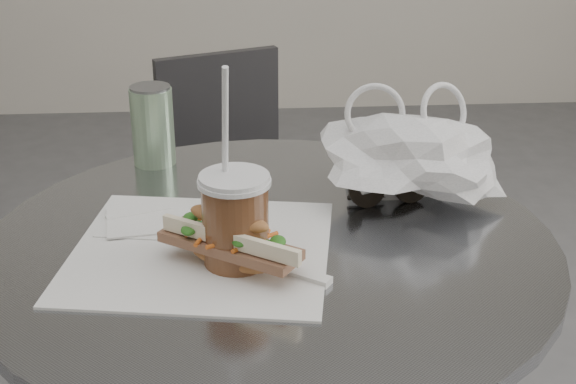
{
  "coord_description": "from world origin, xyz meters",
  "views": [
    {
      "loc": [
        -0.04,
        -0.74,
        1.23
      ],
      "look_at": [
        0.03,
        0.24,
        0.79
      ],
      "focal_mm": 50.0,
      "sensor_mm": 36.0,
      "label": 1
    }
  ],
  "objects": [
    {
      "name": "banh_mi",
      "position": [
        -0.05,
        0.13,
        0.78
      ],
      "size": [
        0.23,
        0.2,
        0.08
      ],
      "rotation": [
        0.0,
        0.0,
        -0.59
      ],
      "color": "#B77845",
      "rests_on": "sandwich_paper"
    },
    {
      "name": "plastic_bag",
      "position": [
        0.21,
        0.31,
        0.8
      ],
      "size": [
        0.28,
        0.23,
        0.12
      ],
      "primitive_type": null,
      "rotation": [
        0.0,
        0.0,
        0.19
      ],
      "color": "white",
      "rests_on": "cafe_table"
    },
    {
      "name": "sunglasses",
      "position": [
        0.18,
        0.3,
        0.76
      ],
      "size": [
        0.12,
        0.05,
        0.05
      ],
      "rotation": [
        0.0,
        0.0,
        0.18
      ],
      "color": "black",
      "rests_on": "cafe_table"
    },
    {
      "name": "drink_can",
      "position": [
        -0.17,
        0.48,
        0.8
      ],
      "size": [
        0.07,
        0.07,
        0.13
      ],
      "color": "#60A25E",
      "rests_on": "cafe_table"
    },
    {
      "name": "sandwich_paper",
      "position": [
        -0.09,
        0.17,
        0.74
      ],
      "size": [
        0.37,
        0.35,
        0.0
      ],
      "primitive_type": "cube",
      "rotation": [
        0.0,
        0.0,
        -0.16
      ],
      "color": "white",
      "rests_on": "cafe_table"
    },
    {
      "name": "iced_coffee",
      "position": [
        -0.04,
        0.14,
        0.8
      ],
      "size": [
        0.09,
        0.09,
        0.26
      ],
      "color": "brown",
      "rests_on": "cafe_table"
    },
    {
      "name": "chair_far",
      "position": [
        -0.03,
        1.02,
        0.34
      ],
      "size": [
        0.42,
        0.44,
        0.75
      ],
      "rotation": [
        0.0,
        0.0,
        3.51
      ],
      "color": "#323235",
      "rests_on": "ground"
    },
    {
      "name": "napkin_stack",
      "position": [
        -0.17,
        0.26,
        0.74
      ],
      "size": [
        0.12,
        0.12,
        0.01
      ],
      "color": "white",
      "rests_on": "cafe_table"
    }
  ]
}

